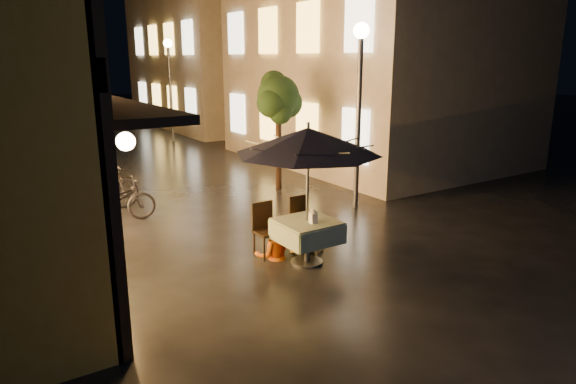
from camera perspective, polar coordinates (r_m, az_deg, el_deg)
ground at (r=9.16m, az=1.19°, el=-7.58°), size 90.00×90.00×0.00m
east_building_near at (r=18.25m, az=9.52°, el=14.31°), size 7.30×9.30×6.80m
east_building_far at (r=27.85m, az=-7.13°, el=14.98°), size 7.30×10.30×7.30m
street_tree at (r=13.62m, az=-1.05°, el=10.27°), size 1.43×1.20×3.15m
streetlamp_near at (r=11.91m, az=7.95°, el=11.89°), size 0.36×0.36×4.23m
streetlamp_far at (r=22.41m, az=-13.04°, el=12.92°), size 0.36×0.36×4.23m
cafe_table at (r=8.84m, az=2.13°, el=-4.36°), size 0.99×0.99×0.78m
patio_umbrella at (r=8.46m, az=2.23°, el=5.68°), size 2.45×2.45×2.46m
cafe_chair_left at (r=9.24m, az=-2.55°, el=-3.84°), size 0.42×0.42×0.97m
cafe_chair_right at (r=9.65m, az=1.55°, el=-3.01°), size 0.42×0.42×0.97m
table_lantern at (r=8.61m, az=2.80°, el=-2.59°), size 0.16×0.16×0.25m
person_orange at (r=9.07m, az=-1.68°, el=-3.14°), size 0.81×0.72×1.39m
person_yellow at (r=9.45m, az=2.14°, el=-2.32°), size 0.98×0.66×1.41m
bicycle_0 at (r=11.66m, az=-18.91°, el=-1.01°), size 1.87×0.84×0.95m
bicycle_1 at (r=12.46m, az=-20.05°, el=0.24°), size 1.91×0.85×1.11m
bicycle_2 at (r=13.61m, az=-22.14°, el=0.63°), size 1.68×0.92×0.84m
bicycle_3 at (r=14.36m, az=-21.77°, el=1.62°), size 1.65×0.63×0.96m
bicycle_4 at (r=14.83m, az=-23.01°, el=1.96°), size 2.02×1.23×1.00m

